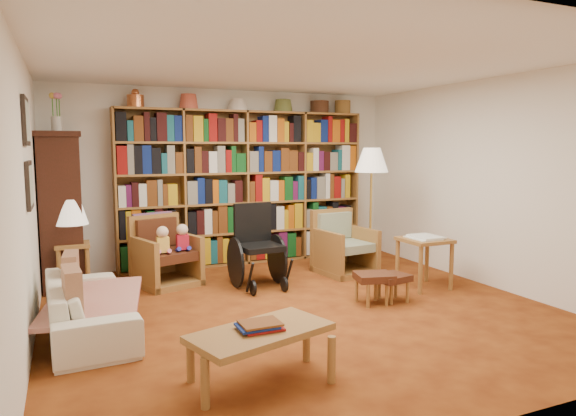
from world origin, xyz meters
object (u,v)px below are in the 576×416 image
floor_lamp (372,165)px  side_table_papers (424,247)px  armchair_leather (165,255)px  sofa (89,306)px  coffee_table (261,336)px  footstool_a (374,279)px  wheelchair (257,248)px  side_table_lamp (73,257)px  armchair_sage (342,249)px  footstool_b (392,280)px

floor_lamp → side_table_papers: (0.15, -0.95, -0.94)m
armchair_leather → floor_lamp: 2.91m
sofa → coffee_table: 1.90m
side_table_papers → footstool_a: bearing=-161.5°
coffee_table → sofa: bearing=124.8°
armchair_leather → wheelchair: 1.15m
armchair_leather → coffee_table: size_ratio=0.80×
side_table_lamp → armchair_sage: bearing=-6.8°
sofa → armchair_sage: size_ratio=2.04×
footstool_a → floor_lamp: bearing=59.2°
side_table_lamp → floor_lamp: floor_lamp is taller
footstool_a → sofa: bearing=174.5°
side_table_papers → footstool_b: bearing=-154.5°
sofa → coffee_table: size_ratio=1.53×
side_table_lamp → footstool_b: size_ratio=1.41×
armchair_sage → footstool_a: 1.44m
footstool_a → coffee_table: coffee_table is taller
side_table_lamp → wheelchair: size_ratio=0.57×
armchair_sage → footstool_b: armchair_sage is taller
sofa → side_table_lamp: bearing=0.9°
footstool_a → footstool_b: footstool_a is taller
wheelchair → coffee_table: 2.64m
armchair_leather → footstool_a: bearing=-42.5°
side_table_lamp → footstool_b: bearing=-29.8°
floor_lamp → coffee_table: bearing=-134.9°
sofa → footstool_a: sofa is taller
armchair_leather → footstool_b: size_ratio=2.18×
coffee_table → wheelchair: bearing=70.5°
sofa → armchair_leather: (0.95, 1.48, 0.10)m
sofa → floor_lamp: size_ratio=1.02×
side_table_lamp → armchair_sage: size_ratio=0.69×
side_table_lamp → wheelchair: wheelchair is taller
footstool_a → armchair_sage: bearing=74.5°
side_table_lamp → armchair_sage: (3.35, -0.40, -0.09)m
sofa → armchair_sage: (3.25, 1.11, 0.07)m
footstool_b → sofa: bearing=174.4°
armchair_leather → side_table_papers: 3.16m
side_table_lamp → coffee_table: side_table_lamp is taller
side_table_papers → footstool_a: (-0.90, -0.30, -0.23)m
armchair_sage → footstool_b: (-0.18, -1.42, -0.07)m
side_table_lamp → sofa: bearing=-86.2°
wheelchair → floor_lamp: 1.92m
wheelchair → floor_lamp: size_ratio=0.60×
floor_lamp → footstool_b: bearing=-112.8°
footstool_b → floor_lamp: bearing=67.2°
floor_lamp → footstool_a: (-0.74, -1.25, -1.17)m
side_table_papers → coffee_table: size_ratio=0.57×
side_table_lamp → armchair_sage: 3.37m
armchair_sage → armchair_leather: bearing=171.0°
side_table_lamp → wheelchair: 2.14m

